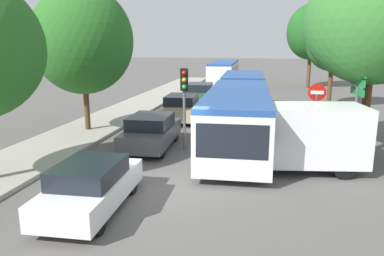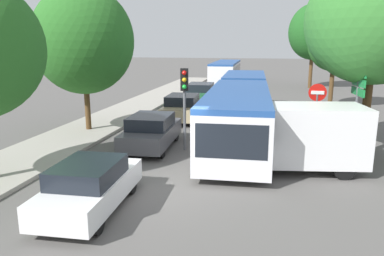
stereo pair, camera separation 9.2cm
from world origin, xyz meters
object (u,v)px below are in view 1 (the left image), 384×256
queued_car_green (199,94)px  traffic_light (184,91)px  tree_right_mid (333,45)px  articulated_bus (241,102)px  city_bus_rear (224,71)px  white_van (296,136)px  tree_right_far (312,32)px  direction_sign_post (357,93)px  no_entry_sign (316,107)px  tree_right_near (375,24)px  queued_car_white (91,186)px  tree_left_mid (83,41)px  queued_car_tan (182,107)px  queued_car_graphite (151,131)px

queued_car_green → traffic_light: size_ratio=1.31×
queued_car_green → tree_right_mid: 9.69m
articulated_bus → city_bus_rear: 22.44m
city_bus_rear → white_van: (5.74, -28.17, -0.13)m
articulated_bus → white_van: (2.35, -5.99, -0.18)m
traffic_light → tree_right_far: size_ratio=0.42×
direction_sign_post → traffic_light: bearing=-4.7°
no_entry_sign → tree_right_near: 3.72m
city_bus_rear → tree_right_near: size_ratio=1.46×
city_bus_rear → traffic_light: (1.39, -26.47, 1.12)m
no_entry_sign → tree_right_mid: (2.27, 11.50, 2.35)m
traffic_light → tree_right_mid: size_ratio=0.55×
city_bus_rear → queued_car_white: 32.63m
queued_car_white → tree_right_mid: tree_right_mid is taller
tree_left_mid → tree_right_far: (12.78, 21.82, 0.91)m
articulated_bus → queued_car_green: bearing=-157.6°
white_van → tree_right_near: bearing=-146.5°
queued_car_tan → queued_car_green: queued_car_green is taller
articulated_bus → tree_right_near: bearing=54.1°
city_bus_rear → white_van: city_bus_rear is taller
no_entry_sign → traffic_light: bearing=-81.9°
queued_car_white → tree_left_mid: tree_left_mid is taller
queued_car_green → no_entry_sign: 13.13m
no_entry_sign → tree_right_far: size_ratio=0.35×
no_entry_sign → queued_car_white: bearing=-43.1°
city_bus_rear → queued_car_green: 14.54m
tree_right_mid → articulated_bus: bearing=-124.8°
queued_car_green → tree_right_near: bearing=-144.0°
city_bus_rear → traffic_light: 26.53m
queued_car_white → no_entry_sign: bearing=-45.2°
traffic_light → tree_right_mid: (7.53, 12.25, 1.73)m
tree_right_far → city_bus_rear: bearing=164.5°
tree_left_mid → white_van: bearing=-21.9°
no_entry_sign → tree_left_mid: tree_left_mid is taller
queued_car_graphite → white_van: white_van is taller
queued_car_graphite → direction_sign_post: bearing=-91.3°
tree_left_mid → queued_car_graphite: bearing=-29.0°
white_van → tree_right_near: (2.81, 2.56, 3.84)m
white_van → tree_right_far: size_ratio=0.65×
articulated_bus → traffic_light: bearing=-27.3°
queued_car_white → white_van: white_van is taller
white_van → tree_right_mid: 14.61m
queued_car_graphite → tree_right_near: (8.60, 0.85, 4.35)m
city_bus_rear → queued_car_tan: (-0.10, -20.44, -0.63)m
tree_right_far → queued_car_white: bearing=-105.7°
city_bus_rear → tree_right_near: tree_right_near is taller
traffic_light → direction_sign_post: (6.62, 0.12, 0.07)m
city_bus_rear → queued_car_green: size_ratio=2.48×
tree_left_mid → tree_right_far: tree_right_far is taller
city_bus_rear → tree_right_mid: 17.03m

